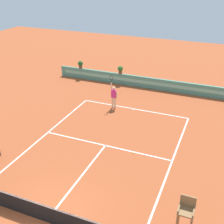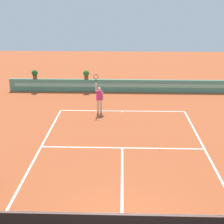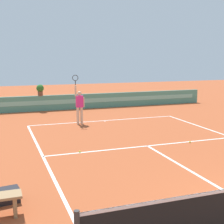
{
  "view_description": "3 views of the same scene",
  "coord_description": "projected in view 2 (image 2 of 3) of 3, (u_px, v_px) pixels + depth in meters",
  "views": [
    {
      "loc": [
        6.09,
        -7.33,
        9.85
      ],
      "look_at": [
        -0.6,
        8.92,
        1.0
      ],
      "focal_mm": 46.97,
      "sensor_mm": 36.0,
      "label": 1
    },
    {
      "loc": [
        -0.05,
        -8.16,
        7.22
      ],
      "look_at": [
        -0.6,
        8.92,
        1.0
      ],
      "focal_mm": 51.51,
      "sensor_mm": 36.0,
      "label": 2
    },
    {
      "loc": [
        -5.56,
        -4.94,
        3.52
      ],
      "look_at": [
        -0.6,
        8.92,
        1.0
      ],
      "focal_mm": 52.36,
      "sensor_mm": 36.0,
      "label": 3
    }
  ],
  "objects": [
    {
      "name": "potted_plant_far_left",
      "position": [
        35.0,
        74.0,
        25.25
      ],
      "size": [
        0.48,
        0.48,
        0.72
      ],
      "color": "brown",
      "rests_on": "back_wall_barrier"
    },
    {
      "name": "tennis_ball_near_baseline",
      "position": [
        68.0,
        146.0,
        16.24
      ],
      "size": [
        0.07,
        0.07,
        0.07
      ],
      "primitive_type": "sphere",
      "color": "#CCE033",
      "rests_on": "ground"
    },
    {
      "name": "potted_plant_left",
      "position": [
        86.0,
        74.0,
        25.12
      ],
      "size": [
        0.48,
        0.48,
        0.72
      ],
      "color": "brown",
      "rests_on": "back_wall_barrier"
    },
    {
      "name": "court_lines",
      "position": [
        122.0,
        145.0,
        16.44
      ],
      "size": [
        8.32,
        11.94,
        0.01
      ],
      "color": "white",
      "rests_on": "ground"
    },
    {
      "name": "tennis_player",
      "position": [
        99.0,
        98.0,
        20.56
      ],
      "size": [
        0.62,
        0.23,
        2.58
      ],
      "color": "beige",
      "rests_on": "ground"
    },
    {
      "name": "tennis_ball_mid_court",
      "position": [
        160.0,
        149.0,
        15.93
      ],
      "size": [
        0.07,
        0.07,
        0.07
      ],
      "primitive_type": "sphere",
      "color": "#CCE033",
      "rests_on": "ground"
    },
    {
      "name": "back_wall_barrier",
      "position": [
        123.0,
        86.0,
        25.35
      ],
      "size": [
        18.0,
        0.21,
        1.0
      ],
      "color": "#4C8E7A",
      "rests_on": "ground"
    },
    {
      "name": "ground_plane",
      "position": [
        122.0,
        152.0,
        15.76
      ],
      "size": [
        60.0,
        60.0,
        0.0
      ],
      "primitive_type": "plane",
      "color": "#A84C28"
    }
  ]
}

